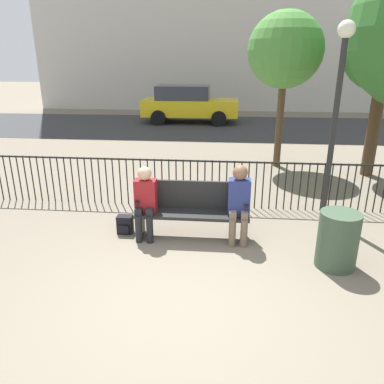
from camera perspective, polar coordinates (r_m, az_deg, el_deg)
ground_plane at (r=4.78m, az=-1.94°, el=-15.99°), size 80.00×80.00×0.00m
park_bench at (r=6.06m, az=0.07°, el=-2.44°), size 1.82×0.45×0.92m
seated_person_0 at (r=5.99m, az=-7.13°, el=-1.04°), size 0.34×0.39×1.20m
seated_person_1 at (r=5.85m, az=7.19°, el=-1.17°), size 0.34×0.39×1.26m
backpack at (r=6.40m, az=-10.18°, el=-4.92°), size 0.25×0.20×0.31m
fence_railing at (r=7.26m, az=0.89°, el=1.92°), size 9.01×0.03×0.95m
tree_1 at (r=10.11m, az=14.03°, el=20.13°), size 1.86×1.86×3.89m
lamp_post at (r=6.89m, az=21.41°, el=13.95°), size 0.28×0.28×3.35m
street_surface at (r=16.09m, az=3.49°, el=9.88°), size 24.00×6.00×0.01m
parked_car_0 at (r=17.09m, az=-0.57°, el=13.35°), size 4.20×1.94×1.62m
trash_bin at (r=5.62m, az=21.32°, el=-6.82°), size 0.56×0.56×0.81m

